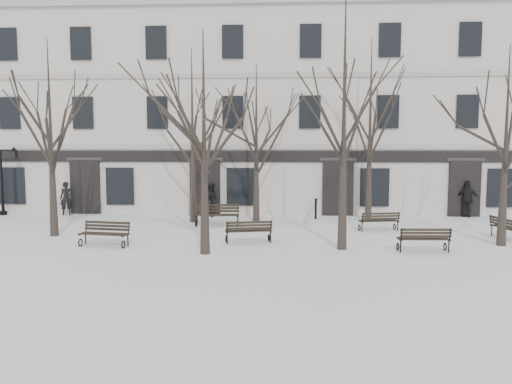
# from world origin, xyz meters

# --- Properties ---
(ground) EXTENTS (100.00, 100.00, 0.00)m
(ground) POSITION_xyz_m (0.00, 0.00, 0.00)
(ground) COLOR white
(ground) RESTS_ON ground
(building) EXTENTS (40.40, 10.20, 11.40)m
(building) POSITION_xyz_m (0.00, 12.96, 5.52)
(building) COLOR beige
(building) RESTS_ON ground
(tree_0) EXTENTS (5.54, 5.54, 7.92)m
(tree_0) POSITION_xyz_m (-8.72, 1.43, 4.95)
(tree_0) COLOR black
(tree_0) RESTS_ON ground
(tree_1) EXTENTS (5.27, 5.27, 7.53)m
(tree_1) POSITION_xyz_m (-2.03, -1.59, 4.71)
(tree_1) COLOR black
(tree_1) RESTS_ON ground
(tree_2) EXTENTS (6.39, 6.39, 9.13)m
(tree_2) POSITION_xyz_m (2.73, -0.59, 5.71)
(tree_2) COLOR black
(tree_2) RESTS_ON ground
(tree_3) EXTENTS (5.11, 5.11, 7.30)m
(tree_3) POSITION_xyz_m (8.70, 0.39, 4.56)
(tree_3) COLOR black
(tree_3) RESTS_ON ground
(tree_4) EXTENTS (5.76, 5.76, 8.23)m
(tree_4) POSITION_xyz_m (-3.68, 5.36, 5.15)
(tree_4) COLOR black
(tree_4) RESTS_ON ground
(tree_5) EXTENTS (5.24, 5.24, 7.48)m
(tree_5) POSITION_xyz_m (-0.65, 5.43, 4.68)
(tree_5) COLOR black
(tree_5) RESTS_ON ground
(tree_6) EXTENTS (6.20, 6.20, 8.86)m
(tree_6) POSITION_xyz_m (4.84, 6.39, 5.54)
(tree_6) COLOR black
(tree_6) RESTS_ON ground
(bench_0) EXTENTS (1.87, 0.92, 0.91)m
(bench_0) POSITION_xyz_m (-5.90, -0.52, 0.49)
(bench_0) COLOR black
(bench_0) RESTS_ON ground
(bench_1) EXTENTS (1.83, 0.98, 0.88)m
(bench_1) POSITION_xyz_m (-0.67, 0.37, 0.48)
(bench_1) COLOR black
(bench_1) RESTS_ON ground
(bench_2) EXTENTS (1.77, 0.70, 0.88)m
(bench_2) POSITION_xyz_m (5.51, -0.92, 0.48)
(bench_2) COLOR black
(bench_2) RESTS_ON ground
(bench_3) EXTENTS (2.02, 0.82, 1.00)m
(bench_3) POSITION_xyz_m (-2.38, 4.25, 0.54)
(bench_3) COLOR black
(bench_3) RESTS_ON ground
(bench_4) EXTENTS (1.76, 0.91, 0.85)m
(bench_4) POSITION_xyz_m (4.78, 3.27, 0.46)
(bench_4) COLOR black
(bench_4) RESTS_ON ground
(bench_5) EXTENTS (0.88, 1.81, 0.88)m
(bench_5) POSITION_xyz_m (9.41, 1.59, 0.48)
(bench_5) COLOR black
(bench_5) RESTS_ON ground
(lamp_post) EXTENTS (1.12, 0.42, 3.59)m
(lamp_post) POSITION_xyz_m (-13.95, 7.22, 2.07)
(lamp_post) COLOR black
(lamp_post) RESTS_ON ground
(bollard_a) EXTENTS (0.14, 0.14, 1.12)m
(bollard_a) POSITION_xyz_m (-3.02, 7.03, 0.60)
(bollard_a) COLOR black
(bollard_a) RESTS_ON ground
(bollard_b) EXTENTS (0.13, 0.13, 1.05)m
(bollard_b) POSITION_xyz_m (2.27, 6.65, 0.56)
(bollard_b) COLOR black
(bollard_b) RESTS_ON ground
(pedestrian_a) EXTENTS (0.75, 0.62, 1.78)m
(pedestrian_a) POSITION_xyz_m (-10.81, 7.36, 0.00)
(pedestrian_a) COLOR black
(pedestrian_a) RESTS_ON ground
(pedestrian_b) EXTENTS (0.89, 0.72, 1.72)m
(pedestrian_b) POSITION_xyz_m (-3.15, 7.48, 0.00)
(pedestrian_b) COLOR black
(pedestrian_b) RESTS_ON ground
(pedestrian_c) EXTENTS (1.19, 0.89, 1.88)m
(pedestrian_c) POSITION_xyz_m (10.08, 7.67, 0.00)
(pedestrian_c) COLOR black
(pedestrian_c) RESTS_ON ground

